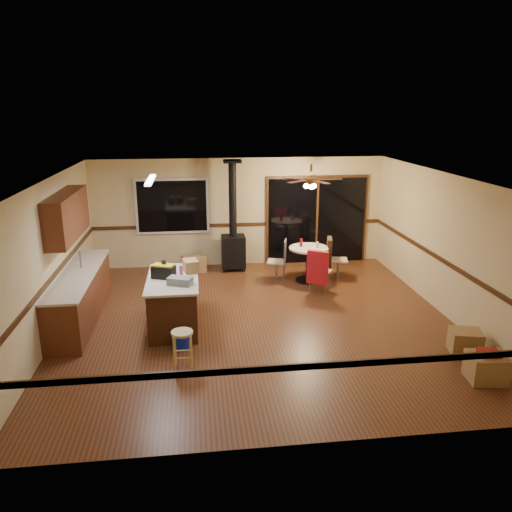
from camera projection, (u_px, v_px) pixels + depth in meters
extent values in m
plane|color=#522B17|center=(258.00, 321.00, 9.09)|extent=(7.00, 7.00, 0.00)
plane|color=silver|center=(258.00, 178.00, 8.34)|extent=(7.00, 7.00, 0.00)
plane|color=#CDB581|center=(240.00, 212.00, 12.04)|extent=(7.00, 0.00, 7.00)
plane|color=#CDB581|center=(299.00, 343.00, 5.39)|extent=(7.00, 0.00, 7.00)
plane|color=#CDB581|center=(50.00, 260.00, 8.30)|extent=(0.00, 7.00, 7.00)
plane|color=#CDB581|center=(447.00, 246.00, 9.13)|extent=(0.00, 7.00, 7.00)
cube|color=black|center=(172.00, 206.00, 11.75)|extent=(1.72, 0.10, 1.32)
cube|color=black|center=(317.00, 221.00, 12.29)|extent=(2.52, 0.10, 2.10)
cube|color=#5C2B17|center=(80.00, 297.00, 9.06)|extent=(0.60, 3.00, 0.86)
cube|color=#C6B39A|center=(78.00, 274.00, 8.93)|extent=(0.64, 3.04, 0.04)
cube|color=#5C2B17|center=(67.00, 216.00, 8.82)|extent=(0.35, 2.00, 0.80)
cube|color=#391B0E|center=(174.00, 303.00, 8.79)|extent=(0.80, 1.60, 0.86)
cube|color=#C6B39A|center=(173.00, 279.00, 8.66)|extent=(0.88, 1.68, 0.04)
cube|color=black|center=(233.00, 251.00, 11.83)|extent=(0.55, 0.50, 0.75)
cylinder|color=black|center=(233.00, 199.00, 11.47)|extent=(0.18, 0.18, 1.77)
cylinder|color=brown|center=(311.00, 181.00, 10.54)|extent=(0.24, 0.24, 0.10)
cylinder|color=brown|center=(311.00, 168.00, 10.46)|extent=(0.05, 0.05, 0.16)
sphere|color=#FFD88C|center=(311.00, 186.00, 10.57)|extent=(0.16, 0.16, 0.16)
cube|color=white|center=(150.00, 180.00, 8.43)|extent=(0.10, 1.20, 0.04)
cube|color=slate|center=(180.00, 281.00, 8.32)|extent=(0.45, 0.35, 0.12)
cube|color=black|center=(164.00, 272.00, 8.61)|extent=(0.44, 0.33, 0.22)
cube|color=gold|center=(163.00, 265.00, 8.58)|extent=(0.40, 0.30, 0.03)
cube|color=olive|center=(191.00, 266.00, 8.95)|extent=(0.31, 0.38, 0.22)
cylinder|color=black|center=(164.00, 269.00, 8.64)|extent=(0.11, 0.11, 0.31)
cylinder|color=#D84C8C|center=(181.00, 271.00, 8.67)|extent=(0.07, 0.07, 0.21)
cylinder|color=white|center=(166.00, 267.00, 8.94)|extent=(0.07, 0.07, 0.18)
cylinder|color=tan|center=(183.00, 350.00, 7.38)|extent=(0.34, 0.34, 0.59)
cylinder|color=#0B1EA6|center=(181.00, 341.00, 8.05)|extent=(0.30, 0.30, 0.24)
cylinder|color=black|center=(308.00, 280.00, 11.18)|extent=(0.54, 0.54, 0.04)
cylinder|color=black|center=(308.00, 264.00, 11.07)|extent=(0.10, 0.10, 0.70)
cylinder|color=#C6B39A|center=(309.00, 248.00, 10.97)|extent=(0.87, 0.87, 0.04)
cylinder|color=#590C14|center=(301.00, 243.00, 11.01)|extent=(0.07, 0.07, 0.18)
cylinder|color=beige|center=(317.00, 245.00, 10.92)|extent=(0.07, 0.07, 0.13)
cube|color=tan|center=(276.00, 262.00, 11.07)|extent=(0.49, 0.49, 0.03)
cube|color=slate|center=(285.00, 251.00, 10.97)|extent=(0.13, 0.39, 0.50)
cube|color=tan|center=(320.00, 271.00, 10.40)|extent=(0.55, 0.55, 0.03)
cube|color=slate|center=(318.00, 263.00, 10.16)|extent=(0.36, 0.23, 0.50)
cube|color=#AC1318|center=(318.00, 267.00, 10.17)|extent=(0.43, 0.31, 0.70)
cube|color=tan|center=(338.00, 260.00, 11.19)|extent=(0.48, 0.48, 0.03)
cube|color=slate|center=(330.00, 249.00, 11.13)|extent=(0.12, 0.40, 0.50)
cube|color=#2E2111|center=(329.00, 253.00, 11.16)|extent=(0.19, 0.45, 0.70)
cube|color=olive|center=(194.00, 264.00, 11.74)|extent=(0.60, 0.54, 0.39)
cube|color=olive|center=(487.00, 368.00, 7.08)|extent=(0.56, 0.49, 0.39)
cube|color=olive|center=(465.00, 342.00, 7.87)|extent=(0.54, 0.49, 0.37)
cube|color=maroon|center=(489.00, 353.00, 7.01)|extent=(0.29, 0.25, 0.07)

